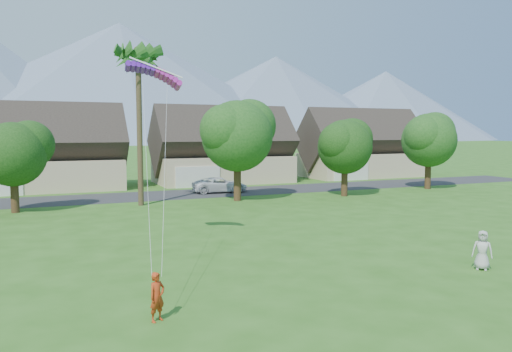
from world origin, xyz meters
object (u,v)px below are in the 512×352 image
parked_car (220,185)px  parafoil_kite (155,72)px  watcher (482,250)px  kite_flyer (157,297)px

parked_car → parafoil_kite: bearing=157.5°
watcher → parafoil_kite: (-11.87, 9.06, 7.89)m
watcher → kite_flyer: bearing=-129.5°
watcher → parked_car: watcher is taller
parked_car → parafoil_kite: parafoil_kite is taller
kite_flyer → watcher: 13.91m
watcher → parafoil_kite: bearing=-168.2°
kite_flyer → parked_car: 32.62m
kite_flyer → parafoil_kite: 12.47m
watcher → parafoil_kite: 16.89m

